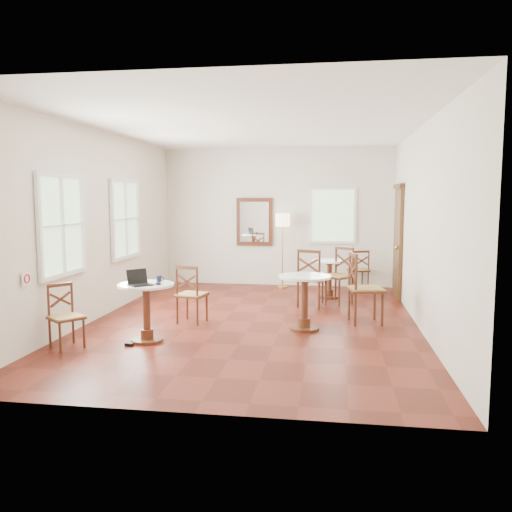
{
  "coord_description": "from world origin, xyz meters",
  "views": [
    {
      "loc": [
        1.2,
        -7.81,
        1.92
      ],
      "look_at": [
        0.0,
        0.3,
        1.0
      ],
      "focal_mm": 36.24,
      "sensor_mm": 36.0,
      "label": 1
    }
  ],
  "objects": [
    {
      "name": "ground",
      "position": [
        0.0,
        0.0,
        0.0
      ],
      "size": [
        7.0,
        7.0,
        0.0
      ],
      "primitive_type": "plane",
      "color": "#59190F",
      "rests_on": "ground"
    },
    {
      "name": "room_shell",
      "position": [
        -0.06,
        0.27,
        1.89
      ],
      "size": [
        5.02,
        7.02,
        3.01
      ],
      "color": "silver",
      "rests_on": "ground"
    },
    {
      "name": "cafe_table_near",
      "position": [
        -1.24,
        -1.33,
        0.49
      ],
      "size": [
        0.75,
        0.75,
        0.79
      ],
      "color": "#4B2412",
      "rests_on": "ground"
    },
    {
      "name": "cafe_table_mid",
      "position": [
        0.82,
        -0.39,
        0.5
      ],
      "size": [
        0.76,
        0.76,
        0.81
      ],
      "color": "#4B2412",
      "rests_on": "ground"
    },
    {
      "name": "cafe_table_back",
      "position": [
        1.16,
        2.16,
        0.45
      ],
      "size": [
        0.7,
        0.7,
        0.73
      ],
      "color": "#4B2412",
      "rests_on": "ground"
    },
    {
      "name": "chair_near_a",
      "position": [
        -0.93,
        -0.22,
        0.45
      ],
      "size": [
        0.49,
        0.49,
        0.9
      ],
      "rotation": [
        0.0,
        0.0,
        2.96
      ],
      "color": "#4B2412",
      "rests_on": "ground"
    },
    {
      "name": "chair_near_b",
      "position": [
        -2.17,
        -1.75,
        0.41
      ],
      "size": [
        0.53,
        0.53,
        0.83
      ],
      "rotation": [
        0.0,
        0.0,
        0.92
      ],
      "color": "#4B2412",
      "rests_on": "ground"
    },
    {
      "name": "chair_mid_a",
      "position": [
        0.85,
        1.25,
        0.51
      ],
      "size": [
        0.59,
        0.59,
        1.03
      ],
      "rotation": [
        0.0,
        0.0,
        2.85
      ],
      "color": "#4B2412",
      "rests_on": "ground"
    },
    {
      "name": "chair_mid_b",
      "position": [
        1.7,
        0.16,
        0.54
      ],
      "size": [
        0.59,
        0.59,
        1.09
      ],
      "rotation": [
        0.0,
        0.0,
        1.77
      ],
      "color": "#4B2412",
      "rests_on": "ground"
    },
    {
      "name": "chair_back_a",
      "position": [
        1.77,
        3.22,
        0.41
      ],
      "size": [
        0.49,
        0.49,
        0.83
      ],
      "rotation": [
        0.0,
        0.0,
        3.49
      ],
      "color": "#4B2412",
      "rests_on": "ground"
    },
    {
      "name": "chair_back_b",
      "position": [
        1.33,
        1.7,
        0.51
      ],
      "size": [
        0.66,
        0.66,
        1.02
      ],
      "rotation": [
        0.0,
        0.0,
        -0.67
      ],
      "color": "#4B2412",
      "rests_on": "ground"
    },
    {
      "name": "floor_lamp",
      "position": [
        0.15,
        3.15,
        1.35
      ],
      "size": [
        0.31,
        0.31,
        1.6
      ],
      "color": "#BF8C3F",
      "rests_on": "ground"
    },
    {
      "name": "laptop",
      "position": [
        -1.29,
        -1.44,
        0.84
      ],
      "size": [
        0.36,
        0.37,
        0.2
      ],
      "rotation": [
        0.0,
        0.0,
        0.82
      ],
      "color": "black",
      "rests_on": "cafe_table_near"
    },
    {
      "name": "mouse",
      "position": [
        -1.05,
        -1.39,
        0.81
      ],
      "size": [
        0.1,
        0.08,
        0.03
      ],
      "primitive_type": "ellipsoid",
      "rotation": [
        0.0,
        0.0,
        -0.41
      ],
      "color": "black",
      "rests_on": "cafe_table_near"
    },
    {
      "name": "navy_mug",
      "position": [
        -1.12,
        -1.16,
        0.83
      ],
      "size": [
        0.11,
        0.07,
        0.09
      ],
      "color": "black",
      "rests_on": "cafe_table_near"
    },
    {
      "name": "water_glass",
      "position": [
        -1.46,
        -1.26,
        0.84
      ],
      "size": [
        0.06,
        0.06,
        0.09
      ],
      "primitive_type": "cylinder",
      "color": "white",
      "rests_on": "cafe_table_near"
    },
    {
      "name": "power_adapter",
      "position": [
        -1.4,
        -1.56,
        0.02
      ],
      "size": [
        0.11,
        0.06,
        0.04
      ],
      "primitive_type": "cube",
      "color": "black",
      "rests_on": "ground"
    }
  ]
}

